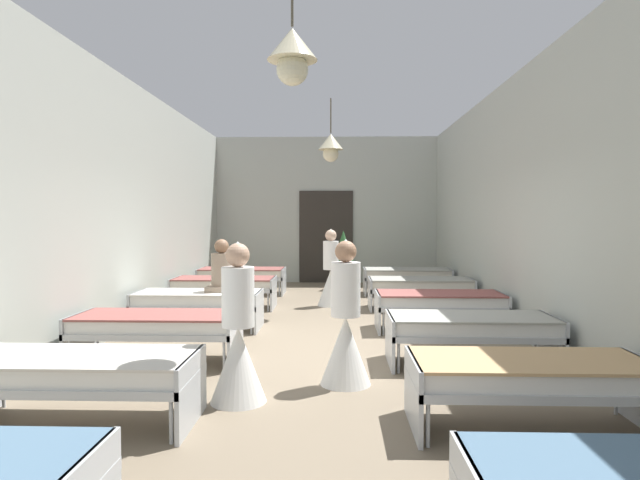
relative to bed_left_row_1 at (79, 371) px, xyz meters
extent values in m
cube|color=#7A6B56|center=(1.83, 2.85, -0.49)|extent=(6.36, 14.48, 0.10)
cube|color=#B2B7AD|center=(1.83, 9.89, 1.47)|extent=(6.16, 0.20, 3.81)
cube|color=#B2B7AD|center=(-1.15, 2.85, 1.47)|extent=(0.20, 13.88, 3.81)
cube|color=#B2B7AD|center=(4.81, 2.85, 1.47)|extent=(0.20, 13.88, 3.81)
cube|color=#2D2823|center=(1.83, 9.77, 0.76)|extent=(1.40, 0.06, 2.40)
cylinder|color=brown|center=(1.73, 0.42, 3.15)|extent=(0.02, 0.02, 0.45)
cone|color=beige|center=(1.73, 0.42, 2.77)|extent=(0.44, 0.44, 0.28)
sphere|color=beige|center=(1.73, 0.42, 2.55)|extent=(0.28, 0.28, 0.28)
cylinder|color=brown|center=(2.01, 5.28, 3.06)|extent=(0.02, 0.02, 0.61)
cone|color=beige|center=(2.01, 5.28, 2.61)|extent=(0.44, 0.44, 0.28)
sphere|color=beige|center=(2.01, 5.28, 2.39)|extent=(0.28, 0.28, 0.28)
cylinder|color=#B7BCC1|center=(-0.87, 0.36, -0.27)|extent=(0.03, 0.03, 0.34)
cylinder|color=#B7BCC1|center=(0.87, -0.36, -0.27)|extent=(0.03, 0.03, 0.34)
cylinder|color=#B7BCC1|center=(0.87, 0.36, -0.27)|extent=(0.03, 0.03, 0.34)
cube|color=#B7BCC1|center=(0.00, 0.00, -0.06)|extent=(1.90, 0.84, 0.07)
cube|color=#B7BCC1|center=(0.93, 0.00, -0.15)|extent=(0.04, 0.84, 0.57)
cube|color=white|center=(0.00, 0.00, 0.04)|extent=(1.82, 0.78, 0.14)
cube|color=beige|center=(0.00, 0.00, 0.12)|extent=(1.86, 0.82, 0.02)
cylinder|color=#B7BCC1|center=(2.79, -0.36, -0.27)|extent=(0.03, 0.03, 0.34)
cylinder|color=#B7BCC1|center=(2.79, 0.36, -0.27)|extent=(0.03, 0.03, 0.34)
cylinder|color=#B7BCC1|center=(4.53, 0.36, -0.27)|extent=(0.03, 0.03, 0.34)
cube|color=#B7BCC1|center=(3.66, 0.00, -0.06)|extent=(1.90, 0.84, 0.07)
cube|color=#B7BCC1|center=(2.73, 0.00, -0.15)|extent=(0.04, 0.84, 0.57)
cube|color=white|center=(3.66, 0.00, 0.04)|extent=(1.82, 0.78, 0.14)
cube|color=tan|center=(3.66, 0.00, 0.12)|extent=(1.86, 0.82, 0.02)
cylinder|color=#B7BCC1|center=(-0.87, 1.54, -0.27)|extent=(0.03, 0.03, 0.34)
cylinder|color=#B7BCC1|center=(-0.87, 2.26, -0.27)|extent=(0.03, 0.03, 0.34)
cylinder|color=#B7BCC1|center=(0.87, 1.54, -0.27)|extent=(0.03, 0.03, 0.34)
cylinder|color=#B7BCC1|center=(0.87, 2.26, -0.27)|extent=(0.03, 0.03, 0.34)
cube|color=#B7BCC1|center=(0.00, 1.90, -0.06)|extent=(1.90, 0.84, 0.07)
cube|color=#B7BCC1|center=(-0.93, 1.90, -0.15)|extent=(0.04, 0.84, 0.57)
cube|color=#B7BCC1|center=(0.93, 1.90, -0.15)|extent=(0.04, 0.84, 0.57)
cube|color=white|center=(0.00, 1.90, 0.04)|extent=(1.82, 0.78, 0.14)
cube|color=#8C4C47|center=(0.00, 1.90, 0.12)|extent=(1.86, 0.82, 0.02)
cylinder|color=#B7BCC1|center=(2.79, 1.54, -0.27)|extent=(0.03, 0.03, 0.34)
cylinder|color=#B7BCC1|center=(2.79, 2.26, -0.27)|extent=(0.03, 0.03, 0.34)
cylinder|color=#B7BCC1|center=(4.53, 1.54, -0.27)|extent=(0.03, 0.03, 0.34)
cylinder|color=#B7BCC1|center=(4.53, 2.26, -0.27)|extent=(0.03, 0.03, 0.34)
cube|color=#B7BCC1|center=(3.66, 1.90, -0.06)|extent=(1.90, 0.84, 0.07)
cube|color=#B7BCC1|center=(2.73, 1.90, -0.15)|extent=(0.04, 0.84, 0.57)
cube|color=#B7BCC1|center=(4.59, 1.90, -0.15)|extent=(0.04, 0.84, 0.57)
cube|color=white|center=(3.66, 1.90, 0.04)|extent=(1.82, 0.78, 0.14)
cube|color=#9E9E93|center=(3.66, 1.90, 0.12)|extent=(1.86, 0.82, 0.02)
cylinder|color=#B7BCC1|center=(-0.87, 3.44, -0.27)|extent=(0.03, 0.03, 0.34)
cylinder|color=#B7BCC1|center=(-0.87, 4.16, -0.27)|extent=(0.03, 0.03, 0.34)
cylinder|color=#B7BCC1|center=(0.87, 3.44, -0.27)|extent=(0.03, 0.03, 0.34)
cylinder|color=#B7BCC1|center=(0.87, 4.16, -0.27)|extent=(0.03, 0.03, 0.34)
cube|color=#B7BCC1|center=(0.00, 3.80, -0.06)|extent=(1.90, 0.84, 0.07)
cube|color=#B7BCC1|center=(-0.93, 3.80, -0.15)|extent=(0.04, 0.84, 0.57)
cube|color=#B7BCC1|center=(0.93, 3.80, -0.15)|extent=(0.04, 0.84, 0.57)
cube|color=white|center=(0.00, 3.80, 0.04)|extent=(1.82, 0.78, 0.14)
cube|color=beige|center=(0.00, 3.80, 0.12)|extent=(1.86, 0.82, 0.02)
cylinder|color=#B7BCC1|center=(2.79, 3.44, -0.27)|extent=(0.03, 0.03, 0.34)
cylinder|color=#B7BCC1|center=(2.79, 4.16, -0.27)|extent=(0.03, 0.03, 0.34)
cylinder|color=#B7BCC1|center=(4.53, 3.44, -0.27)|extent=(0.03, 0.03, 0.34)
cylinder|color=#B7BCC1|center=(4.53, 4.16, -0.27)|extent=(0.03, 0.03, 0.34)
cube|color=#B7BCC1|center=(3.66, 3.80, -0.06)|extent=(1.90, 0.84, 0.07)
cube|color=#B7BCC1|center=(2.73, 3.80, -0.15)|extent=(0.04, 0.84, 0.57)
cube|color=#B7BCC1|center=(4.59, 3.80, -0.15)|extent=(0.04, 0.84, 0.57)
cube|color=white|center=(3.66, 3.80, 0.04)|extent=(1.82, 0.78, 0.14)
cube|color=#8C4C47|center=(3.66, 3.80, 0.12)|extent=(1.86, 0.82, 0.02)
cylinder|color=#B7BCC1|center=(-0.87, 5.34, -0.27)|extent=(0.03, 0.03, 0.34)
cylinder|color=#B7BCC1|center=(-0.87, 6.06, -0.27)|extent=(0.03, 0.03, 0.34)
cylinder|color=#B7BCC1|center=(0.87, 5.34, -0.27)|extent=(0.03, 0.03, 0.34)
cylinder|color=#B7BCC1|center=(0.87, 6.06, -0.27)|extent=(0.03, 0.03, 0.34)
cube|color=#B7BCC1|center=(0.00, 5.70, -0.06)|extent=(1.90, 0.84, 0.07)
cube|color=#B7BCC1|center=(-0.93, 5.70, -0.15)|extent=(0.04, 0.84, 0.57)
cube|color=#B7BCC1|center=(0.93, 5.70, -0.15)|extent=(0.04, 0.84, 0.57)
cube|color=silver|center=(0.00, 5.70, 0.04)|extent=(1.82, 0.78, 0.14)
cube|color=#8C4C47|center=(0.00, 5.70, 0.12)|extent=(1.86, 0.82, 0.02)
cylinder|color=#B7BCC1|center=(2.79, 5.34, -0.27)|extent=(0.03, 0.03, 0.34)
cylinder|color=#B7BCC1|center=(2.79, 6.06, -0.27)|extent=(0.03, 0.03, 0.34)
cylinder|color=#B7BCC1|center=(4.53, 5.34, -0.27)|extent=(0.03, 0.03, 0.34)
cylinder|color=#B7BCC1|center=(4.53, 6.06, -0.27)|extent=(0.03, 0.03, 0.34)
cube|color=#B7BCC1|center=(3.66, 5.70, -0.06)|extent=(1.90, 0.84, 0.07)
cube|color=#B7BCC1|center=(2.73, 5.70, -0.15)|extent=(0.04, 0.84, 0.57)
cube|color=#B7BCC1|center=(4.59, 5.70, -0.15)|extent=(0.04, 0.84, 0.57)
cube|color=silver|center=(3.66, 5.70, 0.04)|extent=(1.82, 0.78, 0.14)
cube|color=#9E9E93|center=(3.66, 5.70, 0.12)|extent=(1.86, 0.82, 0.02)
cylinder|color=#B7BCC1|center=(-0.87, 7.24, -0.27)|extent=(0.03, 0.03, 0.34)
cylinder|color=#B7BCC1|center=(-0.87, 7.96, -0.27)|extent=(0.03, 0.03, 0.34)
cylinder|color=#B7BCC1|center=(0.87, 7.24, -0.27)|extent=(0.03, 0.03, 0.34)
cylinder|color=#B7BCC1|center=(0.87, 7.96, -0.27)|extent=(0.03, 0.03, 0.34)
cube|color=#B7BCC1|center=(0.00, 7.60, -0.06)|extent=(1.90, 0.84, 0.07)
cube|color=#B7BCC1|center=(-0.93, 7.60, -0.15)|extent=(0.04, 0.84, 0.57)
cube|color=#B7BCC1|center=(0.93, 7.60, -0.15)|extent=(0.04, 0.84, 0.57)
cube|color=silver|center=(0.00, 7.60, 0.04)|extent=(1.82, 0.78, 0.14)
cube|color=#8C4C47|center=(0.00, 7.60, 0.12)|extent=(1.86, 0.82, 0.02)
cylinder|color=#B7BCC1|center=(2.79, 7.24, -0.27)|extent=(0.03, 0.03, 0.34)
cylinder|color=#B7BCC1|center=(2.79, 7.96, -0.27)|extent=(0.03, 0.03, 0.34)
cylinder|color=#B7BCC1|center=(4.53, 7.24, -0.27)|extent=(0.03, 0.03, 0.34)
cylinder|color=#B7BCC1|center=(4.53, 7.96, -0.27)|extent=(0.03, 0.03, 0.34)
cube|color=#B7BCC1|center=(3.66, 7.60, -0.06)|extent=(1.90, 0.84, 0.07)
cube|color=#B7BCC1|center=(2.73, 7.60, -0.15)|extent=(0.04, 0.84, 0.57)
cube|color=#B7BCC1|center=(4.59, 7.60, -0.15)|extent=(0.04, 0.84, 0.57)
cube|color=silver|center=(3.66, 7.60, 0.04)|extent=(1.82, 0.78, 0.14)
cube|color=#9E9E93|center=(3.66, 7.60, 0.12)|extent=(1.86, 0.82, 0.02)
cone|color=white|center=(2.21, 1.14, -0.09)|extent=(0.52, 0.52, 0.70)
cylinder|color=white|center=(2.21, 1.14, 0.54)|extent=(0.30, 0.30, 0.55)
sphere|color=#A87A5B|center=(2.21, 1.14, 0.92)|extent=(0.22, 0.22, 0.22)
cone|color=white|center=(2.21, 1.14, 1.00)|extent=(0.18, 0.18, 0.10)
cone|color=white|center=(1.21, 0.58, -0.09)|extent=(0.52, 0.52, 0.70)
cylinder|color=white|center=(1.21, 0.58, 0.54)|extent=(0.30, 0.30, 0.55)
sphere|color=tan|center=(1.21, 0.58, 0.92)|extent=(0.22, 0.22, 0.22)
cone|color=white|center=(1.21, 0.58, 1.00)|extent=(0.18, 0.18, 0.10)
cone|color=white|center=(2.00, 6.04, -0.09)|extent=(0.52, 0.52, 0.70)
cylinder|color=white|center=(2.00, 6.04, 0.54)|extent=(0.30, 0.30, 0.55)
sphere|color=beige|center=(2.00, 6.04, 0.92)|extent=(0.22, 0.22, 0.22)
cone|color=white|center=(2.00, 6.04, 1.00)|extent=(0.18, 0.18, 0.10)
cylinder|color=gray|center=(0.35, 3.87, 0.43)|extent=(0.32, 0.32, 0.58)
cube|color=gray|center=(0.35, 3.87, 0.18)|extent=(0.44, 0.44, 0.08)
sphere|color=#846047|center=(0.35, 3.87, 0.83)|extent=(0.22, 0.22, 0.22)
cylinder|color=brown|center=(2.27, 8.42, -0.27)|extent=(0.43, 0.43, 0.33)
cylinder|color=brown|center=(2.27, 8.42, -0.01)|extent=(0.06, 0.06, 0.20)
cone|color=#2D6633|center=(2.27, 8.42, 0.53)|extent=(0.58, 0.58, 0.87)
camera|label=1|loc=(2.12, -4.31, 1.26)|focal=30.23mm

